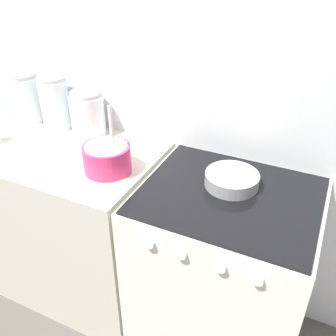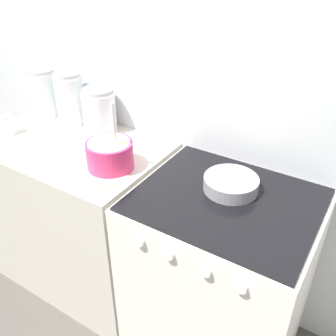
% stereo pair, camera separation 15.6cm
% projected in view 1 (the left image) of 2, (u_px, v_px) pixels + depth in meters
% --- Properties ---
extents(wall_back, '(4.91, 0.05, 2.40)m').
position_uv_depth(wall_back, '(178.00, 83.00, 1.73)').
color(wall_back, silver).
rests_on(wall_back, ground_plane).
extents(countertop_cabinet, '(0.95, 0.61, 0.90)m').
position_uv_depth(countertop_cabinet, '(72.00, 221.00, 2.04)').
color(countertop_cabinet, beige).
rests_on(countertop_cabinet, ground_plane).
extents(stove, '(0.73, 0.63, 0.90)m').
position_uv_depth(stove, '(221.00, 273.00, 1.73)').
color(stove, white).
rests_on(stove, ground_plane).
extents(mixing_bowl, '(0.21, 0.21, 0.31)m').
position_uv_depth(mixing_bowl, '(107.00, 157.00, 1.60)').
color(mixing_bowl, '#E0336B').
rests_on(mixing_bowl, countertop_cabinet).
extents(baking_pan, '(0.22, 0.22, 0.06)m').
position_uv_depth(baking_pan, '(232.00, 179.00, 1.53)').
color(baking_pan, gray).
rests_on(baking_pan, stove).
extents(storage_jar_left, '(0.16, 0.16, 0.26)m').
position_uv_depth(storage_jar_left, '(27.00, 101.00, 2.03)').
color(storage_jar_left, silver).
rests_on(storage_jar_left, countertop_cabinet).
extents(storage_jar_middle, '(0.15, 0.15, 0.28)m').
position_uv_depth(storage_jar_middle, '(56.00, 106.00, 1.95)').
color(storage_jar_middle, silver).
rests_on(storage_jar_middle, countertop_cabinet).
extents(storage_jar_right, '(0.17, 0.17, 0.23)m').
position_uv_depth(storage_jar_right, '(88.00, 117.00, 1.89)').
color(storage_jar_right, silver).
rests_on(storage_jar_right, countertop_cabinet).
extents(recipe_page, '(0.28, 0.27, 0.01)m').
position_uv_depth(recipe_page, '(96.00, 180.00, 1.58)').
color(recipe_page, beige).
rests_on(recipe_page, countertop_cabinet).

